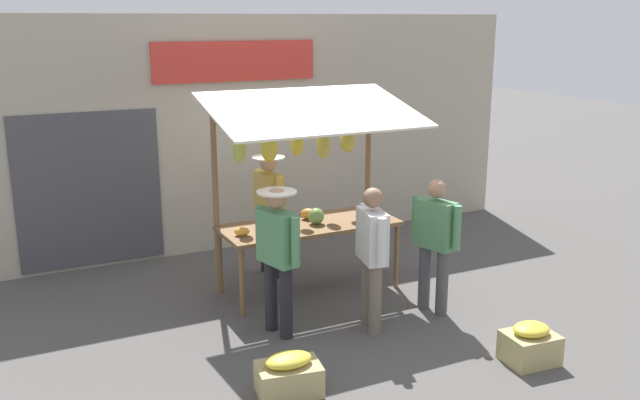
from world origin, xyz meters
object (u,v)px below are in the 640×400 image
shopper_in_striped_shirt (435,237)px  produce_crate_side (289,375)px  shopper_with_shopping_bag (372,249)px  market_stall (307,170)px  produce_crate_near (530,344)px  vendor_with_sunhat (269,205)px  shopper_with_ponytail (278,249)px

shopper_in_striped_shirt → produce_crate_side: size_ratio=2.49×
shopper_with_shopping_bag → produce_crate_side: (1.37, 0.87, -0.75)m
market_stall → produce_crate_near: 3.27m
market_stall → produce_crate_near: bearing=112.8°
shopper_with_shopping_bag → produce_crate_near: (-1.03, 1.38, -0.74)m
market_stall → vendor_with_sunhat: (0.22, -0.71, -0.58)m
shopper_with_ponytail → shopper_with_shopping_bag: bearing=-123.1°
vendor_with_sunhat → produce_crate_near: 3.79m
shopper_with_shopping_bag → produce_crate_side: shopper_with_shopping_bag is taller
produce_crate_near → produce_crate_side: bearing=-12.2°
shopper_in_striped_shirt → produce_crate_near: size_ratio=2.98×
shopper_in_striped_shirt → produce_crate_near: bearing=169.3°
market_stall → shopper_in_striped_shirt: (-1.01, 1.27, -0.64)m
shopper_in_striped_shirt → shopper_with_shopping_bag: size_ratio=0.99×
produce_crate_near → shopper_in_striped_shirt: bearing=-84.7°
shopper_with_ponytail → produce_crate_near: size_ratio=3.07×
shopper_with_ponytail → shopper_with_shopping_bag: 1.02m
vendor_with_sunhat → shopper_with_ponytail: size_ratio=1.00×
shopper_with_ponytail → market_stall: bearing=-53.1°
market_stall → shopper_in_striped_shirt: size_ratio=1.58×
vendor_with_sunhat → produce_crate_side: 3.21m
market_stall → shopper_with_ponytail: size_ratio=1.53×
shopper_with_ponytail → vendor_with_sunhat: bearing=-33.4°
shopper_in_striped_shirt → market_stall: bearing=22.7°
shopper_with_shopping_bag → produce_crate_near: shopper_with_shopping_bag is taller
shopper_in_striped_shirt → produce_crate_side: (2.27, 0.95, -0.73)m
market_stall → produce_crate_side: market_stall is taller
market_stall → produce_crate_near: size_ratio=4.69×
shopper_with_ponytail → shopper_with_shopping_bag: (-0.96, 0.34, -0.04)m
market_stall → produce_crate_near: market_stall is taller
vendor_with_sunhat → shopper_with_ponytail: (0.62, 1.73, -0.00)m
vendor_with_sunhat → shopper_with_ponytail: bearing=-23.7°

